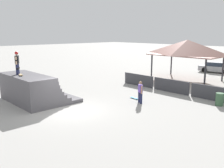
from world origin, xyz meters
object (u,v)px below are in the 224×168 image
bystander_walking (140,91)px  parked_car_silver (217,68)px  trash_bin (220,99)px  skateboard_on_deck (21,75)px  skateboard_on_ground (134,98)px  skater_on_deck (17,61)px

bystander_walking → parked_car_silver: bearing=-52.3°
trash_bin → bystander_walking: bearing=-139.6°
skateboard_on_deck → trash_bin: 13.47m
skateboard_on_deck → skateboard_on_ground: 8.16m
bystander_walking → parked_car_silver: bystander_walking is taller
skater_on_deck → parked_car_silver: bearing=115.1°
skater_on_deck → trash_bin: skater_on_deck is taller
bystander_walking → skater_on_deck: bearing=74.0°
skateboard_on_ground → parked_car_silver: (-1.40, 16.53, 0.54)m
skateboard_on_deck → skateboard_on_ground: skateboard_on_deck is taller
skater_on_deck → skateboard_on_deck: (0.58, -0.05, -0.86)m
bystander_walking → skateboard_on_ground: bystander_walking is taller
skateboard_on_deck → trash_bin: (9.51, 9.41, -1.58)m
parked_car_silver → skater_on_deck: bearing=-110.4°
skateboard_on_ground → parked_car_silver: parked_car_silver is taller
skateboard_on_deck → parked_car_silver: (3.07, 23.07, -1.40)m
skateboard_on_deck → skater_on_deck: bearing=-168.0°
skateboard_on_deck → bystander_walking: 8.20m
skateboard_on_ground → bystander_walking: bearing=-22.5°
trash_bin → parked_car_silver: parked_car_silver is taller
skater_on_deck → skateboard_on_ground: bearing=86.2°
skater_on_deck → trash_bin: 13.97m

